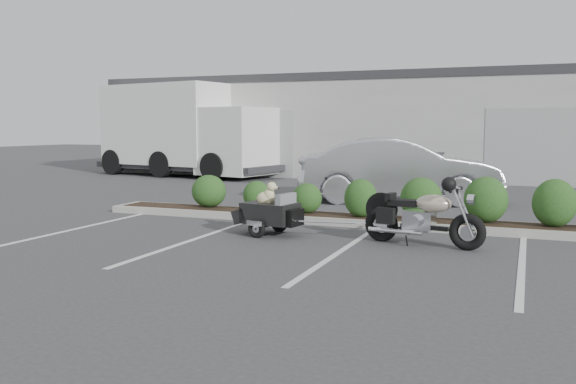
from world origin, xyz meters
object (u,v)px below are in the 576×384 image
at_px(sedan, 400,170).
at_px(dumpster, 412,172).
at_px(pet_trailer, 269,212).
at_px(motorcycle, 422,217).
at_px(delivery_truck, 186,132).

height_order(sedan, dumpster, sedan).
bearing_deg(sedan, pet_trailer, 156.00).
distance_m(motorcycle, sedan, 5.96).
bearing_deg(dumpster, sedan, -89.69).
xyz_separation_m(pet_trailer, delivery_truck, (-8.55, 11.30, 1.34)).
relative_size(motorcycle, sedan, 0.40).
relative_size(sedan, delivery_truck, 0.62).
bearing_deg(pet_trailer, motorcycle, 9.30).
distance_m(motorcycle, delivery_truck, 16.07).
height_order(motorcycle, dumpster, dumpster).
relative_size(pet_trailer, delivery_truck, 0.20).
bearing_deg(sedan, dumpster, -8.32).
bearing_deg(motorcycle, delivery_truck, 144.82).
distance_m(sedan, dumpster, 2.62).
height_order(motorcycle, pet_trailer, motorcycle).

